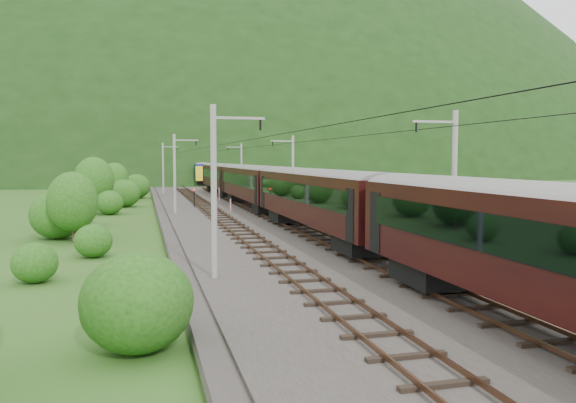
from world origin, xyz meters
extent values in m
plane|color=#2C4C17|center=(0.00, 0.00, 0.00)|extent=(600.00, 600.00, 0.00)
cube|color=#38332D|center=(0.00, 10.00, 0.15)|extent=(14.00, 220.00, 0.30)
cube|color=brown|center=(-3.12, 10.00, 0.49)|extent=(0.08, 220.00, 0.15)
cube|color=brown|center=(-1.68, 10.00, 0.49)|extent=(0.08, 220.00, 0.15)
cube|color=black|center=(-2.40, 10.00, 0.36)|extent=(2.40, 220.00, 0.12)
cube|color=brown|center=(1.68, 10.00, 0.49)|extent=(0.08, 220.00, 0.15)
cube|color=brown|center=(3.12, 10.00, 0.49)|extent=(0.08, 220.00, 0.15)
cube|color=black|center=(2.40, 10.00, 0.36)|extent=(2.40, 220.00, 0.12)
cylinder|color=gray|center=(-6.20, 0.00, 4.30)|extent=(0.28, 0.28, 8.00)
cube|color=gray|center=(-5.00, 0.00, 7.70)|extent=(2.40, 0.12, 0.12)
cylinder|color=black|center=(-4.00, 0.00, 7.40)|extent=(0.10, 0.10, 0.50)
cylinder|color=gray|center=(-6.20, 32.00, 4.30)|extent=(0.28, 0.28, 8.00)
cube|color=gray|center=(-5.00, 32.00, 7.70)|extent=(2.40, 0.12, 0.12)
cylinder|color=black|center=(-4.00, 32.00, 7.40)|extent=(0.10, 0.10, 0.50)
cylinder|color=gray|center=(-6.20, 64.00, 4.30)|extent=(0.28, 0.28, 8.00)
cube|color=gray|center=(-5.00, 64.00, 7.70)|extent=(2.40, 0.12, 0.12)
cylinder|color=black|center=(-4.00, 64.00, 7.40)|extent=(0.10, 0.10, 0.50)
cylinder|color=gray|center=(-6.20, 96.00, 4.30)|extent=(0.28, 0.28, 8.00)
cube|color=gray|center=(-5.00, 96.00, 7.70)|extent=(2.40, 0.12, 0.12)
cylinder|color=black|center=(-4.00, 96.00, 7.40)|extent=(0.10, 0.10, 0.50)
cylinder|color=gray|center=(-6.20, 128.00, 4.30)|extent=(0.28, 0.28, 8.00)
cube|color=gray|center=(-5.00, 128.00, 7.70)|extent=(2.40, 0.12, 0.12)
cylinder|color=black|center=(-4.00, 128.00, 7.40)|extent=(0.10, 0.10, 0.50)
cylinder|color=gray|center=(6.20, 0.00, 4.30)|extent=(0.28, 0.28, 8.00)
cube|color=gray|center=(5.00, 0.00, 7.70)|extent=(2.40, 0.12, 0.12)
cylinder|color=black|center=(4.00, 0.00, 7.40)|extent=(0.10, 0.10, 0.50)
cylinder|color=gray|center=(6.20, 32.00, 4.30)|extent=(0.28, 0.28, 8.00)
cube|color=gray|center=(5.00, 32.00, 7.70)|extent=(2.40, 0.12, 0.12)
cylinder|color=black|center=(4.00, 32.00, 7.40)|extent=(0.10, 0.10, 0.50)
cylinder|color=gray|center=(6.20, 64.00, 4.30)|extent=(0.28, 0.28, 8.00)
cube|color=gray|center=(5.00, 64.00, 7.70)|extent=(2.40, 0.12, 0.12)
cylinder|color=black|center=(4.00, 64.00, 7.40)|extent=(0.10, 0.10, 0.50)
cylinder|color=gray|center=(6.20, 96.00, 4.30)|extent=(0.28, 0.28, 8.00)
cube|color=gray|center=(5.00, 96.00, 7.70)|extent=(2.40, 0.12, 0.12)
cylinder|color=black|center=(4.00, 96.00, 7.40)|extent=(0.10, 0.10, 0.50)
cylinder|color=gray|center=(6.20, 128.00, 4.30)|extent=(0.28, 0.28, 8.00)
cube|color=gray|center=(5.00, 128.00, 7.70)|extent=(2.40, 0.12, 0.12)
cylinder|color=black|center=(4.00, 128.00, 7.40)|extent=(0.10, 0.10, 0.50)
cylinder|color=black|center=(-2.40, 10.00, 7.10)|extent=(0.03, 198.00, 0.03)
cylinder|color=black|center=(2.40, 10.00, 7.10)|extent=(0.03, 198.00, 0.03)
ellipsoid|color=black|center=(0.00, 260.00, 0.00)|extent=(504.00, 360.00, 244.00)
cube|color=black|center=(0.82, -12.95, 3.54)|extent=(0.05, 20.83, 1.24)
cube|color=black|center=(2.40, -4.67, 1.05)|extent=(2.37, 3.44, 0.97)
cube|color=black|center=(2.40, 11.58, 3.15)|extent=(3.12, 23.67, 3.23)
cylinder|color=gray|center=(2.40, 11.58, 4.60)|extent=(3.12, 23.55, 3.12)
cube|color=black|center=(0.82, 11.58, 3.54)|extent=(0.05, 20.83, 1.24)
cube|color=black|center=(3.98, 11.58, 3.54)|extent=(0.05, 20.83, 1.24)
cube|color=black|center=(2.40, 3.29, 1.05)|extent=(2.37, 3.44, 0.97)
cube|color=black|center=(2.40, 19.86, 1.05)|extent=(2.37, 3.44, 0.97)
cube|color=black|center=(2.40, 36.10, 3.15)|extent=(3.12, 23.67, 3.23)
cylinder|color=gray|center=(2.40, 36.10, 4.60)|extent=(3.12, 23.55, 3.12)
cube|color=black|center=(0.82, 36.10, 3.54)|extent=(0.05, 20.83, 1.24)
cube|color=black|center=(3.98, 36.10, 3.54)|extent=(0.05, 20.83, 1.24)
cube|color=black|center=(2.40, 27.82, 1.05)|extent=(2.37, 3.44, 0.97)
cube|color=black|center=(2.40, 44.38, 1.05)|extent=(2.37, 3.44, 0.97)
cube|color=black|center=(2.40, 60.63, 3.15)|extent=(3.12, 23.67, 3.23)
cylinder|color=gray|center=(2.40, 60.63, 4.60)|extent=(3.12, 23.55, 3.12)
cube|color=black|center=(0.82, 60.63, 3.54)|extent=(0.05, 20.83, 1.24)
cube|color=black|center=(3.98, 60.63, 3.54)|extent=(0.05, 20.83, 1.24)
cube|color=black|center=(2.40, 52.34, 1.05)|extent=(2.37, 3.44, 0.97)
cube|color=black|center=(2.40, 68.91, 1.05)|extent=(2.37, 3.44, 0.97)
cube|color=navy|center=(2.40, 94.83, 3.15)|extent=(3.12, 19.36, 3.23)
cylinder|color=gray|center=(2.40, 94.83, 4.60)|extent=(3.12, 19.27, 3.12)
cube|color=black|center=(0.82, 94.83, 3.54)|extent=(0.05, 17.04, 1.24)
cube|color=black|center=(3.98, 94.83, 3.54)|extent=(0.05, 17.04, 1.24)
cube|color=black|center=(2.40, 88.06, 1.05)|extent=(2.37, 3.44, 0.97)
cube|color=black|center=(2.40, 101.61, 1.05)|extent=(2.37, 3.44, 0.97)
cube|color=yellow|center=(2.40, 104.31, 2.94)|extent=(3.18, 0.50, 2.90)
cube|color=yellow|center=(2.40, 85.35, 2.94)|extent=(3.18, 0.50, 2.90)
cube|color=black|center=(2.40, 97.83, 5.36)|extent=(0.08, 1.60, 0.97)
cylinder|color=red|center=(-0.45, 32.49, 0.96)|extent=(0.14, 0.14, 1.32)
cylinder|color=red|center=(0.56, 48.88, 1.14)|extent=(0.18, 0.18, 1.68)
cylinder|color=black|center=(-3.67, 38.75, 1.26)|extent=(0.13, 0.13, 1.92)
sphere|color=red|center=(-3.67, 38.75, 2.27)|extent=(0.23, 0.23, 0.23)
ellipsoid|color=#1C4713|center=(-9.61, -8.70, 1.52)|extent=(3.38, 3.38, 3.04)
ellipsoid|color=#1C4713|center=(-14.35, 2.32, 0.95)|extent=(2.12, 2.12, 1.91)
ellipsoid|color=#1C4713|center=(-12.26, 8.80, 1.00)|extent=(2.21, 2.21, 1.99)
ellipsoid|color=#1C4713|center=(-15.40, 17.62, 1.76)|extent=(3.90, 3.90, 3.51)
ellipsoid|color=#1C4713|center=(-15.08, 25.15, 1.71)|extent=(3.80, 3.80, 3.42)
ellipsoid|color=#1C4713|center=(-12.74, 35.03, 1.28)|extent=(2.84, 2.84, 2.55)
ellipsoid|color=#1C4713|center=(-11.49, 44.42, 1.67)|extent=(3.72, 3.72, 3.34)
ellipsoid|color=#1C4713|center=(-10.98, 52.62, 1.02)|extent=(2.26, 2.26, 2.03)
ellipsoid|color=#1C4713|center=(-10.22, 59.27, 1.79)|extent=(3.97, 3.97, 3.57)
ellipsoid|color=#1C4713|center=(-12.45, 70.85, 0.88)|extent=(1.95, 1.95, 1.76)
ellipsoid|color=#1C4713|center=(-12.81, 77.44, 1.08)|extent=(2.40, 2.40, 2.16)
ellipsoid|color=#1C4713|center=(-13.51, 86.89, 0.85)|extent=(1.88, 1.88, 1.69)
ellipsoid|color=#1C4713|center=(-13.41, 95.19, 1.78)|extent=(3.95, 3.95, 3.55)
cylinder|color=black|center=(-14.09, 15.40, 1.34)|extent=(0.24, 0.24, 2.68)
ellipsoid|color=#1C4713|center=(-14.09, 15.40, 2.87)|extent=(3.44, 3.44, 4.13)
cylinder|color=black|center=(-14.39, 37.21, 1.63)|extent=(0.24, 0.24, 3.27)
ellipsoid|color=#1C4713|center=(-14.39, 37.21, 3.50)|extent=(4.20, 4.20, 5.04)
cylinder|color=black|center=(-13.03, 54.42, 1.44)|extent=(0.24, 0.24, 2.88)
ellipsoid|color=#1C4713|center=(-13.03, 54.42, 3.09)|extent=(3.71, 3.71, 4.45)
ellipsoid|color=#1C4713|center=(10.96, 6.91, 1.30)|extent=(2.88, 2.88, 2.59)
ellipsoid|color=#1C4713|center=(11.82, 17.91, 1.25)|extent=(2.79, 2.79, 2.51)
ellipsoid|color=#1C4713|center=(12.59, 36.76, 0.96)|extent=(2.14, 2.14, 1.93)
ellipsoid|color=#1C4713|center=(9.85, 51.01, 1.27)|extent=(2.83, 2.83, 2.54)
ellipsoid|color=#1C4713|center=(11.11, 63.57, 1.59)|extent=(3.53, 3.53, 3.18)
camera|label=1|loc=(-9.39, -25.83, 5.82)|focal=35.00mm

